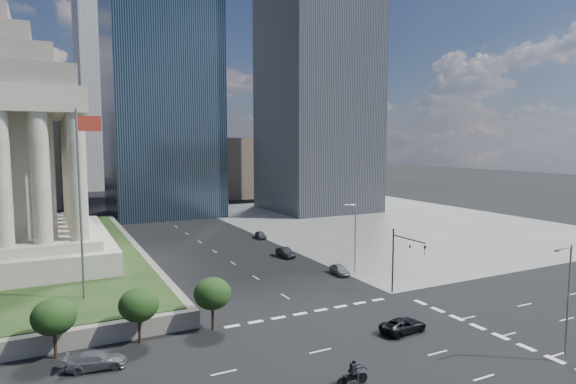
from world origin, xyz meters
TOP-DOWN VIEW (x-y plane):
  - ground at (0.00, 100.00)m, footprint 500.00×500.00m
  - sidewalk_ne at (46.00, 60.00)m, footprint 68.00×90.00m
  - flagpole at (-21.83, 24.00)m, footprint 2.52×0.24m
  - midrise_glass at (2.00, 95.00)m, footprint 26.00×26.00m
  - highrise_ne at (42.00, 85.00)m, footprint 26.00×28.00m
  - building_filler_ne at (32.00, 130.00)m, footprint 20.00×30.00m
  - building_filler_nw at (-30.00, 130.00)m, footprint 24.00×30.00m
  - traffic_signal_ne at (12.50, 13.70)m, footprint 0.30×5.74m
  - street_lamp_south at (13.33, -6.00)m, footprint 2.13×0.22m
  - street_lamp_north at (13.33, 25.00)m, footprint 2.13×0.22m
  - pickup_truck at (5.45, 5.07)m, footprint 5.12×2.75m
  - suv_grey at (-22.07, 10.37)m, footprint 2.72×5.04m
  - parked_sedan_near at (11.20, 25.39)m, footprint 2.18×4.25m
  - parked_sedan_mid at (9.00, 38.06)m, footprint 4.44×1.62m
  - parked_sedan_far at (11.50, 53.81)m, footprint 2.20×4.20m
  - motorcycle_lead at (-4.89, -1.30)m, footprint 2.67×0.88m

SIDE VIEW (x-z plane):
  - ground at x=0.00m, z-range 0.00..0.00m
  - sidewalk_ne at x=46.00m, z-range 0.00..0.03m
  - parked_sedan_far at x=11.50m, z-range 0.00..1.36m
  - pickup_truck at x=5.45m, z-range 0.00..1.37m
  - parked_sedan_near at x=11.20m, z-range 0.00..1.38m
  - suv_grey at x=-22.07m, z-range 0.00..1.39m
  - parked_sedan_mid at x=9.00m, z-range 0.00..1.45m
  - motorcycle_lead at x=-4.89m, z-range 0.00..1.96m
  - traffic_signal_ne at x=12.50m, z-range 1.25..9.25m
  - street_lamp_south at x=13.33m, z-range 0.66..10.66m
  - street_lamp_north at x=13.33m, z-range 0.66..10.66m
  - building_filler_ne at x=32.00m, z-range 0.00..20.00m
  - flagpole at x=-21.83m, z-range 3.11..23.11m
  - building_filler_nw at x=-30.00m, z-range 0.00..28.00m
  - midrise_glass at x=2.00m, z-range 0.00..60.00m
  - highrise_ne at x=42.00m, z-range 0.00..100.00m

